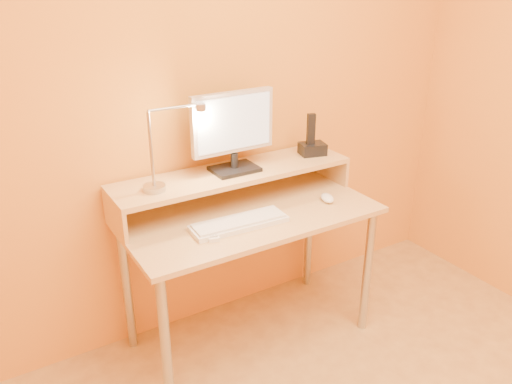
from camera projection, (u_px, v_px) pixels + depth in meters
wall_back at (215, 88)px, 2.44m from camera, size 3.00×0.04×2.50m
desk_leg_fl at (166, 347)px, 2.08m from camera, size 0.04×0.04×0.69m
desk_leg_fr at (367, 272)px, 2.61m from camera, size 0.04×0.04×0.69m
desk_leg_bl at (127, 288)px, 2.48m from camera, size 0.04×0.04×0.69m
desk_leg_br at (309, 233)px, 3.00m from camera, size 0.04×0.04×0.69m
desk_lower at (250, 215)px, 2.40m from camera, size 1.20×0.60×0.02m
shelf_riser_left at (115, 216)px, 2.20m from camera, size 0.02×0.30×0.14m
shelf_riser_right at (329, 167)px, 2.77m from camera, size 0.02×0.30×0.14m
desk_shelf at (234, 173)px, 2.45m from camera, size 1.20×0.30×0.02m
monitor_foot at (235, 169)px, 2.45m from camera, size 0.22×0.16×0.02m
monitor_neck at (234, 160)px, 2.43m from camera, size 0.04×0.04×0.07m
monitor_panel at (233, 122)px, 2.36m from camera, size 0.42×0.04×0.29m
monitor_back at (230, 121)px, 2.38m from camera, size 0.38×0.02×0.24m
monitor_screen at (235, 123)px, 2.35m from camera, size 0.38×0.01×0.25m
lamp_base at (154, 188)px, 2.22m from camera, size 0.10×0.10×0.02m
lamp_post at (151, 149)px, 2.15m from camera, size 0.01×0.01×0.33m
lamp_arm at (175, 107)px, 2.14m from camera, size 0.24×0.01×0.01m
lamp_head at (201, 107)px, 2.21m from camera, size 0.04×0.04×0.03m
lamp_bulb at (201, 111)px, 2.21m from camera, size 0.03×0.03×0.00m
phone_dock at (312, 149)px, 2.66m from camera, size 0.15×0.13×0.06m
phone_handset at (311, 129)px, 2.61m from camera, size 0.04×0.03×0.16m
phone_led at (325, 150)px, 2.64m from camera, size 0.01×0.00×0.04m
keyboard at (239, 224)px, 2.26m from camera, size 0.45×0.16×0.02m
mouse at (327, 198)px, 2.50m from camera, size 0.09×0.12×0.03m
remote_control at (211, 231)px, 2.20m from camera, size 0.09×0.18×0.02m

